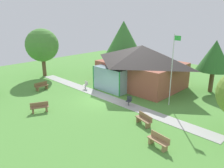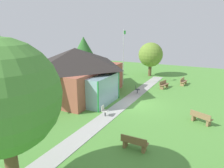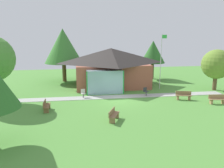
{
  "view_description": "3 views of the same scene",
  "coord_description": "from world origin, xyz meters",
  "px_view_note": "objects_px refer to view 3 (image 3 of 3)",
  "views": [
    {
      "loc": [
        14.85,
        -13.43,
        7.97
      ],
      "look_at": [
        -0.14,
        2.06,
        1.16
      ],
      "focal_mm": 35.59,
      "sensor_mm": 36.0,
      "label": 1
    },
    {
      "loc": [
        -16.23,
        -5.51,
        6.45
      ],
      "look_at": [
        0.52,
        2.78,
        1.39
      ],
      "focal_mm": 32.69,
      "sensor_mm": 36.0,
      "label": 2
    },
    {
      "loc": [
        -4.25,
        -20.56,
        6.13
      ],
      "look_at": [
        -0.37,
        2.93,
        0.97
      ],
      "focal_mm": 35.63,
      "sensor_mm": 36.0,
      "label": 3
    }
  ],
  "objects_px": {
    "bench_front_center": "(114,115)",
    "tree_east_hedge": "(217,64)",
    "patio_chair_west": "(83,94)",
    "pavilion": "(111,66)",
    "flagpole": "(161,59)",
    "bench_mid_right": "(184,96)",
    "tree_behind_pavilion_right": "(153,52)",
    "bench_lawn_far_right": "(217,100)",
    "bench_mid_left": "(46,106)",
    "tree_behind_pavilion_left": "(63,46)",
    "patio_chair_lawn_spare": "(146,92)"
  },
  "relations": [
    {
      "from": "patio_chair_west",
      "to": "tree_behind_pavilion_right",
      "type": "relative_size",
      "value": 0.16
    },
    {
      "from": "bench_mid_right",
      "to": "patio_chair_west",
      "type": "relative_size",
      "value": 1.82
    },
    {
      "from": "tree_east_hedge",
      "to": "patio_chair_west",
      "type": "bearing_deg",
      "value": -176.73
    },
    {
      "from": "bench_mid_right",
      "to": "patio_chair_west",
      "type": "xyz_separation_m",
      "value": [
        -9.7,
        2.35,
        0.01
      ]
    },
    {
      "from": "flagpole",
      "to": "bench_mid_left",
      "type": "distance_m",
      "value": 14.01
    },
    {
      "from": "bench_front_center",
      "to": "tree_behind_pavilion_right",
      "type": "height_order",
      "value": "tree_behind_pavilion_right"
    },
    {
      "from": "tree_behind_pavilion_left",
      "to": "tree_east_hedge",
      "type": "height_order",
      "value": "tree_behind_pavilion_left"
    },
    {
      "from": "pavilion",
      "to": "patio_chair_west",
      "type": "relative_size",
      "value": 11.22
    },
    {
      "from": "tree_east_hedge",
      "to": "bench_front_center",
      "type": "bearing_deg",
      "value": -150.26
    },
    {
      "from": "flagpole",
      "to": "bench_mid_right",
      "type": "bearing_deg",
      "value": -82.74
    },
    {
      "from": "flagpole",
      "to": "tree_behind_pavilion_left",
      "type": "xyz_separation_m",
      "value": [
        -11.31,
        6.45,
        1.31
      ]
    },
    {
      "from": "bench_front_center",
      "to": "tree_behind_pavilion_left",
      "type": "distance_m",
      "value": 16.64
    },
    {
      "from": "patio_chair_lawn_spare",
      "to": "bench_front_center",
      "type": "bearing_deg",
      "value": 33.72
    },
    {
      "from": "bench_lawn_far_right",
      "to": "tree_east_hedge",
      "type": "relative_size",
      "value": 0.33
    },
    {
      "from": "bench_mid_right",
      "to": "bench_mid_left",
      "type": "relative_size",
      "value": 1.04
    },
    {
      "from": "flagpole",
      "to": "tree_behind_pavilion_right",
      "type": "height_order",
      "value": "flagpole"
    },
    {
      "from": "bench_front_center",
      "to": "tree_east_hedge",
      "type": "distance_m",
      "value": 15.38
    },
    {
      "from": "patio_chair_lawn_spare",
      "to": "tree_east_hedge",
      "type": "bearing_deg",
      "value": 166.67
    },
    {
      "from": "bench_mid_right",
      "to": "flagpole",
      "type": "bearing_deg",
      "value": -67.66
    },
    {
      "from": "bench_lawn_far_right",
      "to": "tree_east_hedge",
      "type": "distance_m",
      "value": 6.37
    },
    {
      "from": "bench_front_center",
      "to": "bench_lawn_far_right",
      "type": "bearing_deg",
      "value": 129.52
    },
    {
      "from": "flagpole",
      "to": "bench_front_center",
      "type": "bearing_deg",
      "value": -128.19
    },
    {
      "from": "bench_lawn_far_right",
      "to": "tree_east_hedge",
      "type": "height_order",
      "value": "tree_east_hedge"
    },
    {
      "from": "flagpole",
      "to": "tree_behind_pavilion_right",
      "type": "distance_m",
      "value": 6.46
    },
    {
      "from": "flagpole",
      "to": "bench_mid_left",
      "type": "bearing_deg",
      "value": -154.06
    },
    {
      "from": "bench_mid_right",
      "to": "tree_east_hedge",
      "type": "distance_m",
      "value": 6.84
    },
    {
      "from": "bench_lawn_far_right",
      "to": "patio_chair_lawn_spare",
      "type": "height_order",
      "value": "patio_chair_lawn_spare"
    },
    {
      "from": "pavilion",
      "to": "patio_chair_lawn_spare",
      "type": "distance_m",
      "value": 6.4
    },
    {
      "from": "bench_mid_right",
      "to": "bench_mid_left",
      "type": "bearing_deg",
      "value": 20.6
    },
    {
      "from": "tree_behind_pavilion_right",
      "to": "tree_east_hedge",
      "type": "bearing_deg",
      "value": -58.54
    },
    {
      "from": "tree_behind_pavilion_right",
      "to": "tree_behind_pavilion_left",
      "type": "relative_size",
      "value": 0.77
    },
    {
      "from": "pavilion",
      "to": "bench_lawn_far_right",
      "type": "bearing_deg",
      "value": -47.35
    },
    {
      "from": "flagpole",
      "to": "tree_east_hedge",
      "type": "xyz_separation_m",
      "value": [
        6.05,
        -1.52,
        -0.52
      ]
    },
    {
      "from": "bench_front_center",
      "to": "tree_behind_pavilion_right",
      "type": "distance_m",
      "value": 17.84
    },
    {
      "from": "pavilion",
      "to": "tree_east_hedge",
      "type": "relative_size",
      "value": 2.06
    },
    {
      "from": "tree_east_hedge",
      "to": "bench_mid_left",
      "type": "bearing_deg",
      "value": -166.34
    },
    {
      "from": "bench_front_center",
      "to": "bench_mid_right",
      "type": "distance_m",
      "value": 8.83
    },
    {
      "from": "bench_front_center",
      "to": "bench_mid_left",
      "type": "xyz_separation_m",
      "value": [
        -5.17,
        3.06,
        0.0
      ]
    },
    {
      "from": "pavilion",
      "to": "tree_east_hedge",
      "type": "bearing_deg",
      "value": -20.11
    },
    {
      "from": "bench_front_center",
      "to": "patio_chair_west",
      "type": "bearing_deg",
      "value": -138.03
    },
    {
      "from": "bench_mid_left",
      "to": "tree_east_hedge",
      "type": "distance_m",
      "value": 19.05
    },
    {
      "from": "flagpole",
      "to": "patio_chair_west",
      "type": "distance_m",
      "value": 9.9
    },
    {
      "from": "patio_chair_west",
      "to": "tree_behind_pavilion_right",
      "type": "distance_m",
      "value": 13.96
    },
    {
      "from": "bench_mid_left",
      "to": "patio_chair_west",
      "type": "distance_m",
      "value": 4.8
    },
    {
      "from": "flagpole",
      "to": "tree_behind_pavilion_left",
      "type": "bearing_deg",
      "value": 150.31
    },
    {
      "from": "pavilion",
      "to": "tree_behind_pavilion_right",
      "type": "xyz_separation_m",
      "value": [
        6.7,
        3.63,
        1.44
      ]
    },
    {
      "from": "bench_front_center",
      "to": "bench_mid_right",
      "type": "xyz_separation_m",
      "value": [
        7.71,
        4.31,
        0.0
      ]
    },
    {
      "from": "flagpole",
      "to": "pavilion",
      "type": "bearing_deg",
      "value": 153.67
    },
    {
      "from": "pavilion",
      "to": "patio_chair_lawn_spare",
      "type": "height_order",
      "value": "pavilion"
    },
    {
      "from": "tree_behind_pavilion_left",
      "to": "patio_chair_west",
      "type": "bearing_deg",
      "value": -75.91
    }
  ]
}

